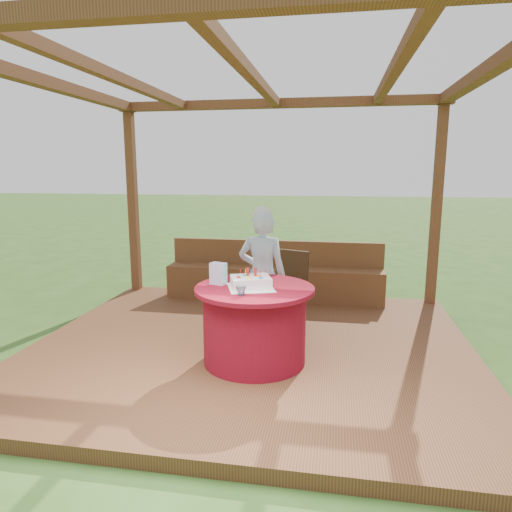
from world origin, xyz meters
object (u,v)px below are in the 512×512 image
(table, at_px, (255,324))
(drinking_glass, at_px, (241,291))
(birthday_cake, at_px, (251,282))
(chair, at_px, (289,284))
(elderly_woman, at_px, (262,273))
(gift_bag, at_px, (218,274))
(bench, at_px, (274,280))

(table, bearing_deg, drinking_glass, -102.11)
(birthday_cake, relative_size, drinking_glass, 5.95)
(chair, distance_m, elderly_woman, 0.65)
(elderly_woman, xyz_separation_m, gift_bag, (-0.32, -0.61, 0.12))
(bench, height_order, table, bench)
(table, height_order, drinking_glass, drinking_glass)
(birthday_cake, bearing_deg, table, 58.79)
(bench, height_order, gift_bag, gift_bag)
(gift_bag, bearing_deg, birthday_cake, 4.20)
(elderly_woman, relative_size, gift_bag, 6.94)
(gift_bag, bearing_deg, bench, 102.84)
(bench, xyz_separation_m, chair, (0.30, -0.96, 0.20))
(table, bearing_deg, bench, 92.88)
(gift_bag, bearing_deg, elderly_woman, 81.59)
(table, xyz_separation_m, drinking_glass, (-0.06, -0.30, 0.40))
(birthday_cake, bearing_deg, drinking_glass, -98.36)
(table, height_order, elderly_woman, elderly_woman)
(table, distance_m, elderly_woman, 0.74)
(elderly_woman, bearing_deg, drinking_glass, -91.83)
(bench, bearing_deg, table, -87.12)
(table, bearing_deg, birthday_cake, -121.21)
(elderly_woman, relative_size, drinking_glass, 16.64)
(birthday_cake, height_order, gift_bag, gift_bag)
(bench, height_order, drinking_glass, drinking_glass)
(chair, height_order, drinking_glass, chair)
(chair, relative_size, gift_bag, 4.15)
(chair, xyz_separation_m, gift_bag, (-0.54, -1.17, 0.37))
(table, xyz_separation_m, gift_bag, (-0.35, 0.04, 0.46))
(table, distance_m, birthday_cake, 0.41)
(elderly_woman, bearing_deg, birthday_cake, -89.42)
(chair, xyz_separation_m, birthday_cake, (-0.22, -1.25, 0.32))
(chair, relative_size, drinking_glass, 9.95)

